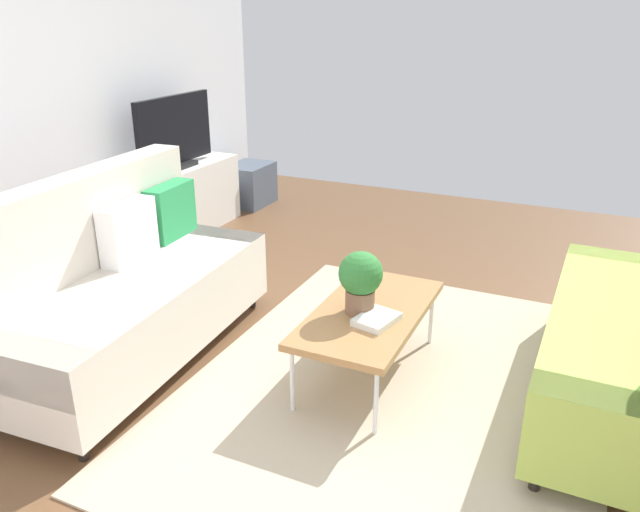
{
  "coord_description": "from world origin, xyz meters",
  "views": [
    {
      "loc": [
        -3.0,
        -1.07,
        1.98
      ],
      "look_at": [
        0.04,
        0.34,
        0.65
      ],
      "focal_mm": 34.93,
      "sensor_mm": 36.0,
      "label": 1
    }
  ],
  "objects_px": {
    "storage_trunk": "(250,184)",
    "bottle_0": "(149,170)",
    "tv": "(175,133)",
    "potted_plant": "(361,279)",
    "tv_console": "(179,201)",
    "vase_0": "(127,172)",
    "table_book_0": "(377,319)",
    "coffee_table": "(369,314)",
    "couch_beige": "(122,287)"
  },
  "relations": [
    {
      "from": "storage_trunk",
      "to": "bottle_0",
      "type": "bearing_deg",
      "value": 177.74
    },
    {
      "from": "tv",
      "to": "potted_plant",
      "type": "xyz_separation_m",
      "value": [
        -1.6,
        -2.41,
        -0.33
      ]
    },
    {
      "from": "tv_console",
      "to": "vase_0",
      "type": "relative_size",
      "value": 8.23
    },
    {
      "from": "tv_console",
      "to": "table_book_0",
      "type": "xyz_separation_m",
      "value": [
        -1.68,
        -2.56,
        0.12
      ]
    },
    {
      "from": "potted_plant",
      "to": "table_book_0",
      "type": "bearing_deg",
      "value": -121.26
    },
    {
      "from": "tv",
      "to": "bottle_0",
      "type": "height_order",
      "value": "tv"
    },
    {
      "from": "coffee_table",
      "to": "vase_0",
      "type": "relative_size",
      "value": 6.47
    },
    {
      "from": "couch_beige",
      "to": "bottle_0",
      "type": "height_order",
      "value": "couch_beige"
    },
    {
      "from": "potted_plant",
      "to": "couch_beige",
      "type": "bearing_deg",
      "value": 103.92
    },
    {
      "from": "tv_console",
      "to": "tv",
      "type": "distance_m",
      "value": 0.63
    },
    {
      "from": "coffee_table",
      "to": "bottle_0",
      "type": "height_order",
      "value": "bottle_0"
    },
    {
      "from": "couch_beige",
      "to": "bottle_0",
      "type": "distance_m",
      "value": 1.85
    },
    {
      "from": "storage_trunk",
      "to": "table_book_0",
      "type": "bearing_deg",
      "value": -138.48
    },
    {
      "from": "coffee_table",
      "to": "bottle_0",
      "type": "bearing_deg",
      "value": 64.92
    },
    {
      "from": "tv",
      "to": "table_book_0",
      "type": "distance_m",
      "value": 3.09
    },
    {
      "from": "vase_0",
      "to": "bottle_0",
      "type": "xyz_separation_m",
      "value": [
        0.16,
        -0.09,
        -0.01
      ]
    },
    {
      "from": "coffee_table",
      "to": "potted_plant",
      "type": "bearing_deg",
      "value": 137.59
    },
    {
      "from": "tv_console",
      "to": "bottle_0",
      "type": "distance_m",
      "value": 0.58
    },
    {
      "from": "couch_beige",
      "to": "potted_plant",
      "type": "height_order",
      "value": "couch_beige"
    },
    {
      "from": "couch_beige",
      "to": "storage_trunk",
      "type": "xyz_separation_m",
      "value": [
        3.04,
        0.95,
        -0.23
      ]
    },
    {
      "from": "tv_console",
      "to": "bottle_0",
      "type": "height_order",
      "value": "bottle_0"
    },
    {
      "from": "vase_0",
      "to": "bottle_0",
      "type": "distance_m",
      "value": 0.19
    },
    {
      "from": "couch_beige",
      "to": "storage_trunk",
      "type": "relative_size",
      "value": 3.75
    },
    {
      "from": "coffee_table",
      "to": "table_book_0",
      "type": "relative_size",
      "value": 4.58
    },
    {
      "from": "storage_trunk",
      "to": "couch_beige",
      "type": "bearing_deg",
      "value": -162.65
    },
    {
      "from": "coffee_table",
      "to": "table_book_0",
      "type": "xyz_separation_m",
      "value": [
        -0.12,
        -0.09,
        0.05
      ]
    },
    {
      "from": "tv",
      "to": "potted_plant",
      "type": "bearing_deg",
      "value": -123.57
    },
    {
      "from": "tv_console",
      "to": "tv",
      "type": "bearing_deg",
      "value": -90.0
    },
    {
      "from": "table_book_0",
      "to": "vase_0",
      "type": "xyz_separation_m",
      "value": [
        1.1,
        2.61,
        0.29
      ]
    },
    {
      "from": "coffee_table",
      "to": "storage_trunk",
      "type": "distance_m",
      "value": 3.57
    },
    {
      "from": "table_book_0",
      "to": "bottle_0",
      "type": "relative_size",
      "value": 1.62
    },
    {
      "from": "tv",
      "to": "vase_0",
      "type": "xyz_separation_m",
      "value": [
        -0.58,
        0.07,
        -0.23
      ]
    },
    {
      "from": "potted_plant",
      "to": "storage_trunk",
      "type": "bearing_deg",
      "value": 40.82
    },
    {
      "from": "couch_beige",
      "to": "tv_console",
      "type": "distance_m",
      "value": 2.21
    },
    {
      "from": "tv",
      "to": "potted_plant",
      "type": "relative_size",
      "value": 2.82
    },
    {
      "from": "potted_plant",
      "to": "bottle_0",
      "type": "bearing_deg",
      "value": 63.69
    },
    {
      "from": "potted_plant",
      "to": "coffee_table",
      "type": "bearing_deg",
      "value": -42.41
    },
    {
      "from": "tv",
      "to": "bottle_0",
      "type": "distance_m",
      "value": 0.48
    },
    {
      "from": "table_book_0",
      "to": "vase_0",
      "type": "relative_size",
      "value": 1.41
    },
    {
      "from": "tv",
      "to": "storage_trunk",
      "type": "bearing_deg",
      "value": -4.16
    },
    {
      "from": "tv_console",
      "to": "potted_plant",
      "type": "xyz_separation_m",
      "value": [
        -1.6,
        -2.43,
        0.3
      ]
    },
    {
      "from": "table_book_0",
      "to": "bottle_0",
      "type": "height_order",
      "value": "bottle_0"
    },
    {
      "from": "storage_trunk",
      "to": "tv_console",
      "type": "bearing_deg",
      "value": 174.81
    },
    {
      "from": "couch_beige",
      "to": "potted_plant",
      "type": "xyz_separation_m",
      "value": [
        0.34,
        -1.38,
        0.17
      ]
    },
    {
      "from": "couch_beige",
      "to": "table_book_0",
      "type": "relative_size",
      "value": 8.12
    },
    {
      "from": "tv_console",
      "to": "potted_plant",
      "type": "relative_size",
      "value": 3.95
    },
    {
      "from": "coffee_table",
      "to": "storage_trunk",
      "type": "bearing_deg",
      "value": 41.78
    },
    {
      "from": "tv_console",
      "to": "vase_0",
      "type": "height_order",
      "value": "vase_0"
    },
    {
      "from": "tv",
      "to": "storage_trunk",
      "type": "relative_size",
      "value": 1.92
    },
    {
      "from": "vase_0",
      "to": "table_book_0",
      "type": "bearing_deg",
      "value": -112.82
    }
  ]
}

